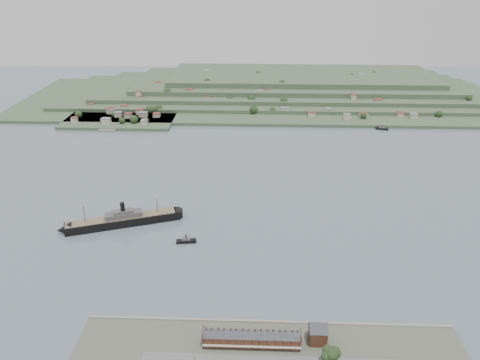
{
  "coord_description": "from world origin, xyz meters",
  "views": [
    {
      "loc": [
        -8.62,
        -370.01,
        198.52
      ],
      "look_at": [
        -24.49,
        30.0,
        13.37
      ],
      "focal_mm": 35.0,
      "sensor_mm": 36.0,
      "label": 1
    }
  ],
  "objects_px": {
    "tugboat": "(186,241)",
    "fig_tree": "(331,355)",
    "terrace_row": "(252,338)",
    "steamship": "(119,221)",
    "gabled_building": "(318,333)"
  },
  "relations": [
    {
      "from": "terrace_row",
      "to": "tugboat",
      "type": "relative_size",
      "value": 3.46
    },
    {
      "from": "tugboat",
      "to": "fig_tree",
      "type": "bearing_deg",
      "value": -51.94
    },
    {
      "from": "steamship",
      "to": "fig_tree",
      "type": "xyz_separation_m",
      "value": [
        155.39,
        -145.92,
        4.9
      ]
    },
    {
      "from": "gabled_building",
      "to": "fig_tree",
      "type": "height_order",
      "value": "gabled_building"
    },
    {
      "from": "terrace_row",
      "to": "steamship",
      "type": "relative_size",
      "value": 0.56
    },
    {
      "from": "gabled_building",
      "to": "fig_tree",
      "type": "distance_m",
      "value": 18.33
    },
    {
      "from": "steamship",
      "to": "fig_tree",
      "type": "height_order",
      "value": "steamship"
    },
    {
      "from": "steamship",
      "to": "tugboat",
      "type": "bearing_deg",
      "value": -21.85
    },
    {
      "from": "terrace_row",
      "to": "tugboat",
      "type": "xyz_separation_m",
      "value": [
        -53.09,
        108.29,
        -5.13
      ]
    },
    {
      "from": "fig_tree",
      "to": "tugboat",
      "type": "bearing_deg",
      "value": 128.06
    },
    {
      "from": "terrace_row",
      "to": "steamship",
      "type": "distance_m",
      "value": 174.03
    },
    {
      "from": "gabled_building",
      "to": "tugboat",
      "type": "distance_m",
      "value": 138.28
    },
    {
      "from": "gabled_building",
      "to": "fig_tree",
      "type": "xyz_separation_m",
      "value": [
        4.87,
        -17.62,
        1.29
      ]
    },
    {
      "from": "steamship",
      "to": "tugboat",
      "type": "relative_size",
      "value": 6.19
    },
    {
      "from": "terrace_row",
      "to": "gabled_building",
      "type": "distance_m",
      "value": 37.74
    }
  ]
}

